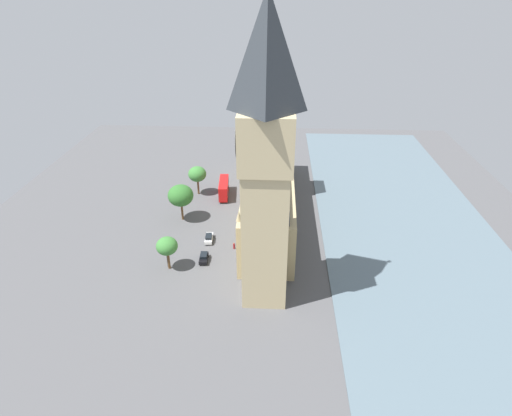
{
  "coord_description": "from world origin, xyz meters",
  "views": [
    {
      "loc": [
        -3.71,
        100.41,
        56.19
      ],
      "look_at": [
        1.0,
        12.12,
        7.68
      ],
      "focal_mm": 29.2,
      "sensor_mm": 36.0,
      "label": 1
    }
  ],
  "objects": [
    {
      "name": "river_thames",
      "position": [
        -37.53,
        0.0,
        0.12
      ],
      "size": [
        43.92,
        134.09,
        0.25
      ],
      "primitive_type": "cube",
      "color": "slate",
      "rests_on": "ground"
    },
    {
      "name": "plane_tree_near_tower",
      "position": [
        19.46,
        26.95,
        5.85
      ],
      "size": [
        4.66,
        4.66,
        7.89
      ],
      "color": "brown",
      "rests_on": "ground"
    },
    {
      "name": "plane_tree_opposite_hall",
      "position": [
        20.97,
        5.43,
        7.11
      ],
      "size": [
        6.63,
        6.63,
        9.96
      ],
      "color": "brown",
      "rests_on": "ground"
    },
    {
      "name": "street_lamp_trailing",
      "position": [
        19.89,
        26.49,
        4.47
      ],
      "size": [
        0.56,
        0.56,
        6.42
      ],
      "color": "black",
      "rests_on": "ground"
    },
    {
      "name": "clock_tower",
      "position": [
        -1.89,
        34.62,
        29.23
      ],
      "size": [
        9.51,
        9.51,
        56.54
      ],
      "color": "tan",
      "rests_on": "ground"
    },
    {
      "name": "double_decker_bus_by_river_gate",
      "position": [
        11.61,
        -8.87,
        2.63
      ],
      "size": [
        3.28,
        10.65,
        4.75
      ],
      "rotation": [
        0.0,
        0.0,
        0.07
      ],
      "color": "red",
      "rests_on": "ground"
    },
    {
      "name": "car_white_midblock",
      "position": [
        12.36,
        15.57,
        0.89
      ],
      "size": [
        2.06,
        4.57,
        1.74
      ],
      "rotation": [
        0.0,
        0.0,
        3.2
      ],
      "color": "silver",
      "rests_on": "ground"
    },
    {
      "name": "plane_tree_leading",
      "position": [
        19.39,
        -9.88,
        6.38
      ],
      "size": [
        5.26,
        5.26,
        8.67
      ],
      "color": "brown",
      "rests_on": "ground"
    },
    {
      "name": "ground_plane",
      "position": [
        0.0,
        0.0,
        0.0
      ],
      "size": [
        148.99,
        148.99,
        0.0
      ],
      "primitive_type": "plane",
      "color": "#4C4C4F"
    },
    {
      "name": "pedestrian_far_end",
      "position": [
        5.89,
        18.51,
        0.74
      ],
      "size": [
        0.6,
        0.5,
        1.64
      ],
      "rotation": [
        0.0,
        0.0,
        1.66
      ],
      "color": "maroon",
      "rests_on": "ground"
    },
    {
      "name": "parliament_building",
      "position": [
        -1.99,
        -1.57,
        7.86
      ],
      "size": [
        12.45,
        60.14,
        25.65
      ],
      "color": "tan",
      "rests_on": "ground"
    },
    {
      "name": "car_black_under_trees",
      "position": [
        12.28,
        23.75,
        0.89
      ],
      "size": [
        2.05,
        4.26,
        1.74
      ],
      "rotation": [
        0.0,
        0.0,
        0.04
      ],
      "color": "black",
      "rests_on": "ground"
    }
  ]
}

